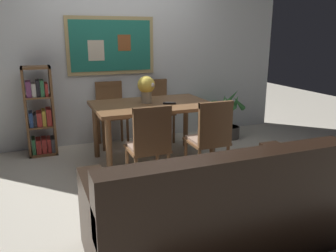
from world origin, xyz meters
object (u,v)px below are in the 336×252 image
(dining_chair_far_right, at_px, (157,105))
(flower_vase, at_px, (146,87))
(tv_remote, at_px, (170,103))
(leather_couch, at_px, (212,212))
(dining_chair_near_right, at_px, (210,135))
(potted_ivy, at_px, (215,115))
(dining_chair_near_left, at_px, (149,142))
(dining_table, at_px, (152,111))
(potted_palm, at_px, (230,122))
(dining_chair_far_left, at_px, (111,108))
(bookshelf, at_px, (40,115))

(dining_chair_far_right, relative_size, flower_vase, 2.73)
(tv_remote, bearing_deg, leather_couch, -102.17)
(dining_chair_far_right, distance_m, tv_remote, 0.98)
(leather_couch, height_order, tv_remote, leather_couch)
(dining_chair_near_right, bearing_deg, potted_ivy, 59.41)
(dining_chair_near_left, relative_size, tv_remote, 5.71)
(leather_couch, bearing_deg, dining_chair_near_right, 62.51)
(potted_ivy, bearing_deg, dining_chair_near_right, -120.59)
(dining_chair_near_right, bearing_deg, tv_remote, 103.71)
(dining_chair_near_left, xyz_separation_m, flower_vase, (0.27, 0.89, 0.41))
(dining_table, xyz_separation_m, leather_couch, (-0.21, -1.94, -0.34))
(potted_ivy, distance_m, potted_palm, 0.33)
(tv_remote, bearing_deg, dining_chair_far_left, 118.02)
(flower_vase, bearing_deg, dining_chair_near_left, -106.70)
(flower_vase, bearing_deg, tv_remote, -36.83)
(dining_table, distance_m, potted_palm, 1.57)
(potted_palm, bearing_deg, tv_remote, -154.19)
(dining_chair_far_right, bearing_deg, dining_chair_far_left, 177.38)
(dining_table, relative_size, bookshelf, 1.23)
(dining_table, height_order, dining_chair_near_right, dining_chair_near_right)
(dining_chair_far_left, bearing_deg, bookshelf, -175.75)
(dining_chair_far_left, bearing_deg, potted_palm, -11.59)
(dining_chair_near_left, distance_m, potted_ivy, 2.33)
(dining_chair_far_right, height_order, leather_couch, dining_chair_far_right)
(dining_chair_far_right, xyz_separation_m, dining_chair_near_left, (-0.67, -1.65, 0.00))
(bookshelf, bearing_deg, potted_palm, -6.11)
(potted_palm, bearing_deg, dining_chair_far_right, 162.95)
(dining_chair_far_right, xyz_separation_m, dining_chair_near_right, (0.00, -1.66, 0.00))
(dining_chair_far_left, height_order, bookshelf, bookshelf)
(dining_table, distance_m, dining_chair_far_right, 0.90)
(dining_table, xyz_separation_m, dining_chair_far_left, (-0.33, 0.85, -0.11))
(dining_chair_near_left, distance_m, dining_chair_far_left, 1.68)
(dining_chair_far_right, distance_m, dining_chair_near_right, 1.66)
(bookshelf, bearing_deg, leather_couch, -68.35)
(flower_vase, bearing_deg, dining_chair_far_left, 109.54)
(dining_chair_far_right, relative_size, potted_ivy, 1.65)
(dining_chair_near_left, bearing_deg, tv_remote, 54.98)
(leather_couch, bearing_deg, potted_palm, 55.85)
(potted_palm, height_order, tv_remote, tv_remote)
(dining_chair_near_left, xyz_separation_m, potted_ivy, (1.65, 1.63, -0.23))
(tv_remote, bearing_deg, dining_chair_far_right, 79.57)
(dining_chair_far_right, relative_size, potted_palm, 1.20)
(potted_ivy, bearing_deg, dining_chair_near_left, -135.31)
(potted_palm, distance_m, flower_vase, 1.69)
(flower_vase, xyz_separation_m, tv_remote, (0.23, -0.18, -0.19))
(dining_chair_near_left, xyz_separation_m, tv_remote, (0.50, 0.72, 0.22))
(dining_table, bearing_deg, leather_couch, -96.18)
(potted_ivy, bearing_deg, dining_chair_far_right, 178.73)
(flower_vase, relative_size, tv_remote, 2.09)
(dining_chair_near_right, height_order, bookshelf, bookshelf)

